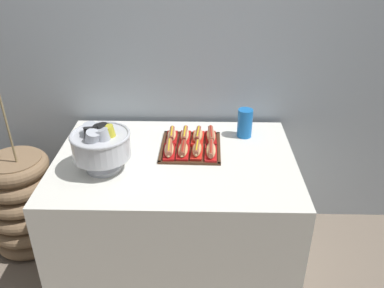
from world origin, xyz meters
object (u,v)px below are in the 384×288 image
(hot_dog_5, at_px, (185,136))
(punch_bowl, at_px, (101,144))
(hot_dog_0, at_px, (169,150))
(hot_dog_7, at_px, (211,136))
(serving_tray, at_px, (191,147))
(hot_dog_1, at_px, (183,150))
(hot_dog_3, at_px, (211,151))
(floor_vase, at_px, (24,203))
(hot_dog_2, at_px, (197,150))
(hot_dog_4, at_px, (172,136))
(buffet_table, at_px, (176,211))
(hot_dog_6, at_px, (198,136))
(cup_stack, at_px, (245,123))

(hot_dog_5, relative_size, punch_bowl, 0.58)
(hot_dog_0, relative_size, hot_dog_7, 1.01)
(serving_tray, height_order, hot_dog_0, hot_dog_0)
(serving_tray, relative_size, punch_bowl, 1.23)
(hot_dog_1, relative_size, hot_dog_3, 0.93)
(floor_vase, xyz_separation_m, hot_dog_2, (1.09, -0.15, 0.48))
(serving_tray, height_order, hot_dog_4, hot_dog_4)
(buffet_table, xyz_separation_m, hot_dog_2, (0.12, 0.03, 0.39))
(hot_dog_0, bearing_deg, floor_vase, 171.40)
(hot_dog_2, distance_m, hot_dog_4, 0.22)
(hot_dog_4, xyz_separation_m, hot_dog_5, (0.07, -0.00, 0.00))
(hot_dog_0, distance_m, hot_dog_2, 0.15)
(hot_dog_5, distance_m, hot_dog_6, 0.08)
(buffet_table, relative_size, floor_vase, 1.11)
(serving_tray, distance_m, hot_dog_6, 0.10)
(hot_dog_1, xyz_separation_m, punch_bowl, (-0.40, -0.15, 0.12))
(buffet_table, relative_size, hot_dog_5, 7.41)
(floor_vase, relative_size, hot_dog_2, 7.34)
(serving_tray, xyz_separation_m, hot_dog_1, (-0.04, -0.08, 0.03))
(buffet_table, distance_m, hot_dog_5, 0.44)
(hot_dog_6, bearing_deg, punch_bowl, -146.83)
(hot_dog_3, xyz_separation_m, hot_dog_5, (-0.15, 0.17, 0.00))
(hot_dog_7, height_order, cup_stack, cup_stack)
(floor_vase, relative_size, hot_dog_0, 6.49)
(hot_dog_4, distance_m, punch_bowl, 0.47)
(hot_dog_2, xyz_separation_m, hot_dog_6, (0.00, 0.16, -0.00))
(cup_stack, bearing_deg, buffet_table, -146.03)
(hot_dog_7, relative_size, punch_bowl, 0.59)
(hot_dog_6, distance_m, cup_stack, 0.29)
(buffet_table, height_order, hot_dog_2, hot_dog_2)
(hot_dog_7, distance_m, cup_stack, 0.22)
(hot_dog_3, height_order, punch_bowl, punch_bowl)
(hot_dog_2, distance_m, hot_dog_6, 0.17)
(hot_dog_2, xyz_separation_m, hot_dog_5, (-0.07, 0.17, -0.00))
(floor_vase, bearing_deg, hot_dog_7, 0.88)
(hot_dog_5, bearing_deg, hot_dog_1, -91.21)
(hot_dog_2, relative_size, hot_dog_7, 0.90)
(punch_bowl, bearing_deg, serving_tray, 27.74)
(punch_bowl, distance_m, cup_stack, 0.85)
(floor_vase, distance_m, hot_dog_2, 1.20)
(hot_dog_6, bearing_deg, serving_tray, -115.66)
(serving_tray, relative_size, hot_dog_7, 2.08)
(hot_dog_3, xyz_separation_m, hot_dog_4, (-0.22, 0.17, 0.00))
(serving_tray, relative_size, hot_dog_1, 2.16)
(hot_dog_1, relative_size, punch_bowl, 0.57)
(cup_stack, bearing_deg, hot_dog_5, -168.35)
(hot_dog_6, xyz_separation_m, cup_stack, (0.27, 0.07, 0.05))
(hot_dog_1, bearing_deg, serving_tray, 64.34)
(hot_dog_0, height_order, hot_dog_4, hot_dog_0)
(hot_dog_1, height_order, hot_dog_3, same)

